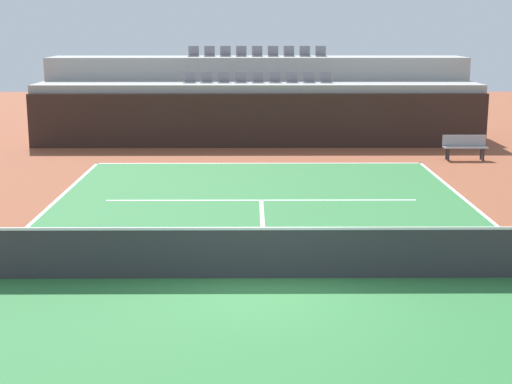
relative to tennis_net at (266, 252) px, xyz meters
name	(u,v)px	position (x,y,z in m)	size (l,w,h in m)	color
ground_plane	(266,279)	(0.00, 0.00, -0.51)	(80.00, 80.00, 0.00)	brown
court_surface	(266,278)	(0.00, 0.00, -0.50)	(11.00, 24.00, 0.01)	#2D7238
baseline_far	(259,163)	(0.00, 11.95, -0.50)	(11.00, 0.10, 0.00)	white
service_line_far	(261,200)	(0.00, 6.40, -0.50)	(8.26, 0.10, 0.00)	white
centre_service_line	(263,232)	(0.00, 3.20, -0.50)	(0.10, 6.40, 0.00)	white
back_wall	(258,121)	(0.00, 15.43, 0.51)	(17.33, 0.30, 2.04)	black
stands_tier_lower	(258,113)	(0.00, 16.78, 0.66)	(17.33, 2.40, 2.34)	#9E9E99
stands_tier_upper	(257,96)	(0.00, 19.18, 1.12)	(17.33, 2.40, 3.26)	#9E9E99
seating_row_lower	(258,80)	(0.00, 16.88, 1.96)	(5.80, 0.44, 0.44)	slate
seating_row_upper	(257,54)	(0.00, 19.28, 2.87)	(5.80, 0.44, 0.44)	slate
tennis_net	(266,252)	(0.00, 0.00, 0.00)	(11.08, 0.08, 1.07)	black
player_bench	(465,145)	(7.11, 12.65, 0.00)	(1.50, 0.40, 0.85)	#99999E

